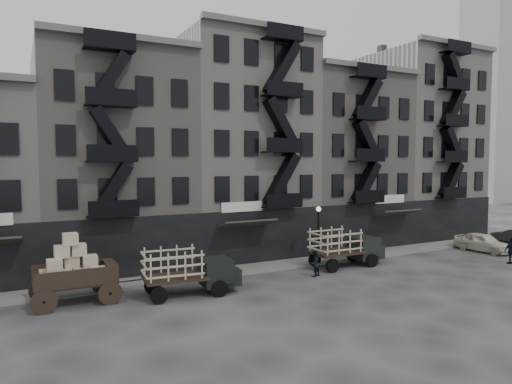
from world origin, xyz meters
name	(u,v)px	position (x,y,z in m)	size (l,w,h in m)	color
ground	(303,279)	(0.00, 0.00, 0.00)	(140.00, 140.00, 0.00)	#38383A
sidewalk	(274,265)	(0.00, 3.75, 0.07)	(55.00, 2.50, 0.15)	slate
building_midwest	(113,162)	(-10.00, 9.83, 7.50)	(10.00, 11.35, 16.20)	gray
building_center	(238,149)	(0.00, 9.82, 8.50)	(10.00, 11.35, 18.20)	#A59F98
building_mideast	(336,161)	(10.00, 9.83, 7.50)	(10.00, 11.35, 16.20)	gray
building_east	(415,147)	(20.00, 9.82, 9.00)	(10.00, 11.35, 19.20)	#A59F98
lamp_post	(318,227)	(3.00, 2.60, 2.78)	(0.36, 0.36, 4.28)	black
distant_tower	(494,13)	(60.00, 30.00, 33.76)	(8.00, 8.00, 66.00)	gray
wagon	(72,264)	(-13.69, 1.33, 2.14)	(4.46, 2.45, 3.74)	black
stake_truck_west	(189,268)	(-7.69, -0.01, 1.54)	(5.55, 2.63, 2.71)	black
stake_truck_east	(346,244)	(4.56, 1.43, 1.59)	(5.59, 2.34, 2.79)	black
car_east	(483,242)	(18.10, 0.38, 0.79)	(1.86, 4.61, 1.57)	beige
pedestrian_mid	(314,263)	(0.95, 0.14, 0.86)	(0.83, 0.65, 1.72)	black
policeman	(512,251)	(15.89, -3.58, 0.98)	(1.15, 0.48, 1.97)	black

